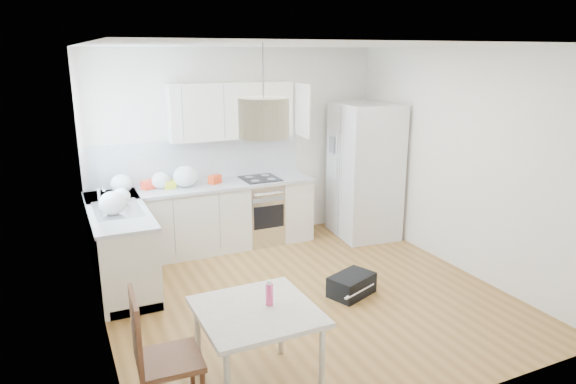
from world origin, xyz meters
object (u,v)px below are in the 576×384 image
object	(u,v)px
dining_table	(257,318)
gym_bag	(352,285)
refrigerator	(365,171)
dining_chair	(170,357)

from	to	relation	value
dining_table	gym_bag	xyz separation A→B (m)	(1.57, 1.10, -0.51)
refrigerator	dining_table	size ratio (longest dim) A/B	2.15
refrigerator	gym_bag	bearing A→B (deg)	-120.58
refrigerator	dining_table	world-z (taller)	refrigerator
refrigerator	dining_table	xyz separation A→B (m)	(-2.79, -2.76, -0.34)
gym_bag	refrigerator	bearing A→B (deg)	32.08
refrigerator	gym_bag	size ratio (longest dim) A/B	3.83
refrigerator	gym_bag	distance (m)	2.23
dining_chair	gym_bag	size ratio (longest dim) A/B	2.05
refrigerator	dining_chair	bearing A→B (deg)	-135.08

